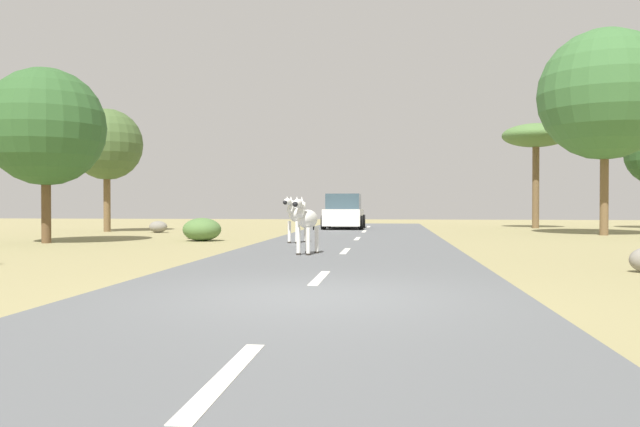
{
  "coord_description": "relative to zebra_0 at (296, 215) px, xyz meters",
  "views": [
    {
      "loc": [
        1.05,
        -8.32,
        1.26
      ],
      "look_at": [
        -0.57,
        6.31,
        1.05
      ],
      "focal_mm": 35.41,
      "sensor_mm": 36.0,
      "label": 1
    }
  ],
  "objects": [
    {
      "name": "rock_3",
      "position": [
        -7.38,
        7.53,
        -0.66
      ],
      "size": [
        0.81,
        0.67,
        0.52
      ],
      "primitive_type": "ellipsoid",
      "color": "gray",
      "rests_on": "ground_plane"
    },
    {
      "name": "tree_4",
      "position": [
        11.64,
        7.16,
        4.81
      ],
      "size": [
        5.32,
        5.32,
        8.41
      ],
      "color": "brown",
      "rests_on": "ground_plane"
    },
    {
      "name": "bush_4",
      "position": [
        -4.61,
        4.62,
        -0.62
      ],
      "size": [
        1.01,
        0.91,
        0.61
      ],
      "primitive_type": "ellipsoid",
      "color": "#386633",
      "rests_on": "ground_plane"
    },
    {
      "name": "lane_markings",
      "position": [
        1.79,
        -12.38,
        -0.87
      ],
      "size": [
        0.16,
        56.0,
        0.01
      ],
      "color": "silver",
      "rests_on": "road"
    },
    {
      "name": "rock_0",
      "position": [
        -4.32,
        2.82,
        -0.81
      ],
      "size": [
        0.42,
        0.46,
        0.22
      ],
      "primitive_type": "ellipsoid",
      "color": "gray",
      "rests_on": "ground_plane"
    },
    {
      "name": "bush_1",
      "position": [
        -3.51,
        1.46,
        -0.53
      ],
      "size": [
        1.33,
        1.2,
        0.8
      ],
      "primitive_type": "ellipsoid",
      "color": "#4C7038",
      "rests_on": "ground_plane"
    },
    {
      "name": "car_0",
      "position": [
        0.64,
        11.88,
        -0.08
      ],
      "size": [
        2.03,
        4.35,
        1.74
      ],
      "rotation": [
        0.0,
        0.0,
        0.0
      ],
      "color": "white",
      "rests_on": "road"
    },
    {
      "name": "tree_3",
      "position": [
        -8.2,
        -0.28,
        2.85
      ],
      "size": [
        3.82,
        3.82,
        5.7
      ],
      "color": "brown",
      "rests_on": "ground_plane"
    },
    {
      "name": "ground_plane",
      "position": [
        1.89,
        -11.38,
        -0.92
      ],
      "size": [
        90.0,
        90.0,
        0.0
      ],
      "primitive_type": "plane",
      "color": "#8E8456"
    },
    {
      "name": "zebra_2",
      "position": [
        0.93,
        -4.53,
        -0.04
      ],
      "size": [
        0.58,
        1.47,
        1.4
      ],
      "rotation": [
        0.0,
        0.0,
        2.93
      ],
      "color": "silver",
      "rests_on": "road"
    },
    {
      "name": "tree_1",
      "position": [
        10.63,
        14.78,
        3.9
      ],
      "size": [
        3.51,
        3.51,
        5.54
      ],
      "color": "brown",
      "rests_on": "ground_plane"
    },
    {
      "name": "road",
      "position": [
        1.79,
        -11.38,
        -0.9
      ],
      "size": [
        6.0,
        64.0,
        0.05
      ],
      "primitive_type": "cube",
      "color": "#56595B",
      "rests_on": "ground_plane"
    },
    {
      "name": "tree_2",
      "position": [
        -10.08,
        8.2,
        3.1
      ],
      "size": [
        3.28,
        3.28,
        5.69
      ],
      "color": "brown",
      "rests_on": "ground_plane"
    },
    {
      "name": "zebra_0",
      "position": [
        0.0,
        0.0,
        0.0
      ],
      "size": [
        0.69,
        1.52,
        1.47
      ],
      "rotation": [
        0.0,
        0.0,
        2.86
      ],
      "color": "silver",
      "rests_on": "road"
    }
  ]
}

